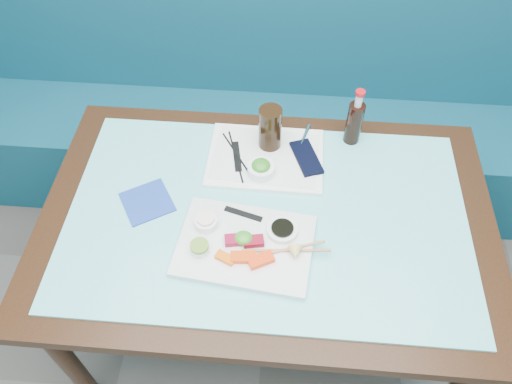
# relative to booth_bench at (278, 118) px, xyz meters

# --- Properties ---
(booth_bench) EXTENTS (3.00, 0.56, 1.17)m
(booth_bench) POSITION_rel_booth_bench_xyz_m (0.00, 0.00, 0.00)
(booth_bench) COLOR #0D4557
(booth_bench) RESTS_ON ground
(dining_table) EXTENTS (1.40, 0.90, 0.75)m
(dining_table) POSITION_rel_booth_bench_xyz_m (0.00, -0.84, 0.29)
(dining_table) COLOR black
(dining_table) RESTS_ON ground
(glass_top) EXTENTS (1.22, 0.76, 0.01)m
(glass_top) POSITION_rel_booth_bench_xyz_m (0.00, -0.84, 0.38)
(glass_top) COLOR #67CDCE
(glass_top) RESTS_ON dining_table
(sashimi_plate) EXTENTS (0.41, 0.32, 0.02)m
(sashimi_plate) POSITION_rel_booth_bench_xyz_m (-0.06, -0.96, 0.39)
(sashimi_plate) COLOR silver
(sashimi_plate) RESTS_ON glass_top
(salmon_left) EXTENTS (0.06, 0.05, 0.01)m
(salmon_left) POSITION_rel_booth_bench_xyz_m (-0.11, -1.02, 0.41)
(salmon_left) COLOR #F65F09
(salmon_left) RESTS_ON sashimi_plate
(salmon_mid) EXTENTS (0.07, 0.04, 0.02)m
(salmon_mid) POSITION_rel_booth_bench_xyz_m (-0.06, -1.01, 0.41)
(salmon_mid) COLOR #E73E09
(salmon_mid) RESTS_ON sashimi_plate
(salmon_right) EXTENTS (0.08, 0.07, 0.02)m
(salmon_right) POSITION_rel_booth_bench_xyz_m (-0.01, -1.02, 0.41)
(salmon_right) COLOR #F83609
(salmon_right) RESTS_ON sashimi_plate
(tuna_left) EXTENTS (0.06, 0.04, 0.02)m
(tuna_left) POSITION_rel_booth_bench_xyz_m (-0.09, -0.96, 0.41)
(tuna_left) COLOR maroon
(tuna_left) RESTS_ON sashimi_plate
(tuna_right) EXTENTS (0.06, 0.05, 0.02)m
(tuna_right) POSITION_rel_booth_bench_xyz_m (-0.03, -0.96, 0.41)
(tuna_right) COLOR maroon
(tuna_right) RESTS_ON sashimi_plate
(seaweed_garnish) EXTENTS (0.07, 0.07, 0.03)m
(seaweed_garnish) POSITION_rel_booth_bench_xyz_m (-0.06, -0.95, 0.42)
(seaweed_garnish) COLOR #358D20
(seaweed_garnish) RESTS_ON sashimi_plate
(ramekin_wasabi) EXTENTS (0.07, 0.07, 0.02)m
(ramekin_wasabi) POSITION_rel_booth_bench_xyz_m (-0.18, -1.00, 0.41)
(ramekin_wasabi) COLOR white
(ramekin_wasabi) RESTS_ON sashimi_plate
(wasabi_fill) EXTENTS (0.07, 0.07, 0.01)m
(wasabi_fill) POSITION_rel_booth_bench_xyz_m (-0.18, -1.00, 0.43)
(wasabi_fill) COLOR olive
(wasabi_fill) RESTS_ON ramekin_wasabi
(ramekin_ginger) EXTENTS (0.09, 0.09, 0.03)m
(ramekin_ginger) POSITION_rel_booth_bench_xyz_m (-0.18, -0.91, 0.42)
(ramekin_ginger) COLOR white
(ramekin_ginger) RESTS_ON sashimi_plate
(ginger_fill) EXTENTS (0.05, 0.05, 0.01)m
(ginger_fill) POSITION_rel_booth_bench_xyz_m (-0.18, -0.91, 0.44)
(ginger_fill) COLOR #FFE2D1
(ginger_fill) RESTS_ON ramekin_ginger
(soy_dish) EXTENTS (0.10, 0.10, 0.02)m
(soy_dish) POSITION_rel_booth_bench_xyz_m (0.05, -0.91, 0.41)
(soy_dish) COLOR white
(soy_dish) RESTS_ON sashimi_plate
(soy_fill) EXTENTS (0.09, 0.09, 0.01)m
(soy_fill) POSITION_rel_booth_bench_xyz_m (0.05, -0.91, 0.42)
(soy_fill) COLOR black
(soy_fill) RESTS_ON soy_dish
(lemon_wedge) EXTENTS (0.05, 0.04, 0.04)m
(lemon_wedge) POSITION_rel_booth_bench_xyz_m (0.09, -0.99, 0.42)
(lemon_wedge) COLOR #F1D872
(lemon_wedge) RESTS_ON sashimi_plate
(chopstick_sleeve) EXTENTS (0.12, 0.05, 0.00)m
(chopstick_sleeve) POSITION_rel_booth_bench_xyz_m (-0.07, -0.86, 0.40)
(chopstick_sleeve) COLOR black
(chopstick_sleeve) RESTS_ON sashimi_plate
(wooden_chopstick_a) EXTENTS (0.24, 0.09, 0.01)m
(wooden_chopstick_a) POSITION_rel_booth_bench_xyz_m (0.05, -0.98, 0.41)
(wooden_chopstick_a) COLOR #AA7F50
(wooden_chopstick_a) RESTS_ON sashimi_plate
(wooden_chopstick_b) EXTENTS (0.25, 0.03, 0.01)m
(wooden_chopstick_b) POSITION_rel_booth_bench_xyz_m (0.06, -0.98, 0.41)
(wooden_chopstick_b) COLOR #A7724E
(wooden_chopstick_b) RESTS_ON sashimi_plate
(serving_tray) EXTENTS (0.38, 0.29, 0.01)m
(serving_tray) POSITION_rel_booth_bench_xyz_m (-0.02, -0.61, 0.39)
(serving_tray) COLOR white
(serving_tray) RESTS_ON glass_top
(paper_placemat) EXTENTS (0.36, 0.26, 0.00)m
(paper_placemat) POSITION_rel_booth_bench_xyz_m (-0.02, -0.61, 0.40)
(paper_placemat) COLOR white
(paper_placemat) RESTS_ON serving_tray
(seaweed_bowl) EXTENTS (0.11, 0.11, 0.04)m
(seaweed_bowl) POSITION_rel_booth_bench_xyz_m (-0.03, -0.69, 0.42)
(seaweed_bowl) COLOR white
(seaweed_bowl) RESTS_ON serving_tray
(seaweed_salad) EXTENTS (0.08, 0.08, 0.03)m
(seaweed_salad) POSITION_rel_booth_bench_xyz_m (-0.03, -0.69, 0.44)
(seaweed_salad) COLOR #2D7B1C
(seaweed_salad) RESTS_ON seaweed_bowl
(cola_glass) EXTENTS (0.08, 0.08, 0.16)m
(cola_glass) POSITION_rel_booth_bench_xyz_m (-0.01, -0.56, 0.48)
(cola_glass) COLOR black
(cola_glass) RESTS_ON serving_tray
(navy_pouch) EXTENTS (0.12, 0.17, 0.01)m
(navy_pouch) POSITION_rel_booth_bench_xyz_m (0.11, -0.61, 0.40)
(navy_pouch) COLOR black
(navy_pouch) RESTS_ON serving_tray
(fork) EXTENTS (0.04, 0.10, 0.01)m
(fork) POSITION_rel_booth_bench_xyz_m (0.11, -0.51, 0.40)
(fork) COLOR silver
(fork) RESTS_ON serving_tray
(black_chopstick_a) EXTENTS (0.08, 0.23, 0.01)m
(black_chopstick_a) POSITION_rel_booth_bench_xyz_m (-0.12, -0.62, 0.40)
(black_chopstick_a) COLOR black
(black_chopstick_a) RESTS_ON serving_tray
(black_chopstick_b) EXTENTS (0.13, 0.20, 0.01)m
(black_chopstick_b) POSITION_rel_booth_bench_xyz_m (-0.11, -0.62, 0.40)
(black_chopstick_b) COLOR black
(black_chopstick_b) RESTS_ON serving_tray
(tray_sleeve) EXTENTS (0.05, 0.14, 0.00)m
(tray_sleeve) POSITION_rel_booth_bench_xyz_m (-0.12, -0.62, 0.40)
(tray_sleeve) COLOR black
(tray_sleeve) RESTS_ON serving_tray
(cola_bottle_body) EXTENTS (0.06, 0.06, 0.16)m
(cola_bottle_body) POSITION_rel_booth_bench_xyz_m (0.27, -0.50, 0.46)
(cola_bottle_body) COLOR black
(cola_bottle_body) RESTS_ON glass_top
(cola_bottle_neck) EXTENTS (0.02, 0.02, 0.05)m
(cola_bottle_neck) POSITION_rel_booth_bench_xyz_m (0.27, -0.50, 0.56)
(cola_bottle_neck) COLOR silver
(cola_bottle_neck) RESTS_ON cola_bottle_body
(cola_bottle_cap) EXTENTS (0.04, 0.04, 0.01)m
(cola_bottle_cap) POSITION_rel_booth_bench_xyz_m (0.27, -0.50, 0.59)
(cola_bottle_cap) COLOR red
(cola_bottle_cap) RESTS_ON cola_bottle_neck
(blue_napkin) EXTENTS (0.20, 0.20, 0.01)m
(blue_napkin) POSITION_rel_booth_bench_xyz_m (-0.38, -0.82, 0.39)
(blue_napkin) COLOR navy
(blue_napkin) RESTS_ON glass_top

